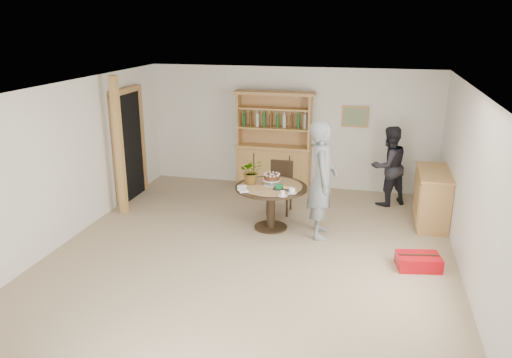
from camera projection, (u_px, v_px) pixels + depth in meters
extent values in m
plane|color=tan|center=(250.00, 256.00, 7.51)|extent=(7.00, 7.00, 0.00)
cube|color=white|center=(291.00, 128.00, 10.37)|extent=(6.00, 0.04, 2.50)
cube|color=white|center=(141.00, 308.00, 3.88)|extent=(6.00, 0.04, 2.50)
cube|color=white|center=(64.00, 164.00, 7.79)|extent=(0.04, 7.00, 2.50)
cube|color=white|center=(474.00, 193.00, 6.46)|extent=(0.04, 7.00, 2.50)
cube|color=white|center=(250.00, 89.00, 6.75)|extent=(6.00, 7.00, 0.04)
cube|color=tan|center=(355.00, 117.00, 9.96)|extent=(0.52, 0.03, 0.42)
cube|color=#59724C|center=(355.00, 117.00, 9.94)|extent=(0.44, 0.02, 0.34)
cube|color=black|center=(129.00, 146.00, 9.69)|extent=(0.10, 0.90, 2.10)
cube|color=tan|center=(117.00, 153.00, 9.23)|extent=(0.12, 0.10, 2.10)
cube|color=tan|center=(141.00, 141.00, 10.15)|extent=(0.12, 0.10, 2.10)
cube|color=tan|center=(125.00, 91.00, 9.36)|extent=(0.12, 1.10, 0.10)
cube|color=tan|center=(119.00, 147.00, 8.84)|extent=(0.12, 0.12, 2.50)
cube|color=tan|center=(274.00, 167.00, 10.44)|extent=(1.50, 0.50, 0.90)
cube|color=tan|center=(274.00, 146.00, 10.29)|extent=(1.56, 0.54, 0.04)
cube|color=tan|center=(276.00, 118.00, 10.22)|extent=(1.50, 0.04, 1.06)
cube|color=tan|center=(239.00, 118.00, 10.24)|extent=(0.04, 0.34, 1.06)
cube|color=tan|center=(310.00, 121.00, 9.92)|extent=(0.04, 0.34, 1.06)
cube|color=tan|center=(274.00, 128.00, 10.13)|extent=(1.44, 0.32, 0.03)
cube|color=tan|center=(274.00, 108.00, 10.01)|extent=(1.44, 0.32, 0.03)
cube|color=tan|center=(274.00, 93.00, 9.92)|extent=(1.62, 0.40, 0.06)
cylinder|color=#194C1E|center=(247.00, 119.00, 10.21)|extent=(0.07, 0.07, 0.28)
cylinder|color=#4C2D14|center=(255.00, 120.00, 10.17)|extent=(0.07, 0.07, 0.28)
cylinder|color=#B2BFB2|center=(263.00, 120.00, 10.14)|extent=(0.07, 0.07, 0.28)
cylinder|color=#194C1E|center=(270.00, 120.00, 10.10)|extent=(0.07, 0.07, 0.28)
cylinder|color=#4C2D14|center=(278.00, 121.00, 10.07)|extent=(0.07, 0.07, 0.28)
cylinder|color=#B2BFB2|center=(286.00, 121.00, 10.03)|extent=(0.07, 0.07, 0.28)
cylinder|color=#194C1E|center=(294.00, 121.00, 10.00)|extent=(0.07, 0.07, 0.28)
cylinder|color=#4C2D14|center=(302.00, 122.00, 9.96)|extent=(0.07, 0.07, 0.28)
cube|color=tan|center=(432.00, 199.00, 8.61)|extent=(0.50, 1.20, 0.90)
cube|color=tan|center=(435.00, 173.00, 8.47)|extent=(0.54, 1.26, 0.04)
cylinder|color=black|center=(271.00, 187.00, 8.31)|extent=(1.20, 1.20, 0.04)
cylinder|color=black|center=(271.00, 208.00, 8.43)|extent=(0.14, 0.14, 0.70)
cylinder|color=black|center=(271.00, 227.00, 8.53)|extent=(0.56, 0.56, 0.03)
cylinder|color=tan|center=(271.00, 186.00, 8.30)|extent=(1.04, 1.04, 0.01)
cube|color=black|center=(279.00, 189.00, 9.09)|extent=(0.43, 0.43, 0.04)
cube|color=black|center=(282.00, 173.00, 9.19)|extent=(0.42, 0.04, 0.46)
cube|color=black|center=(282.00, 162.00, 9.12)|extent=(0.42, 0.05, 0.05)
cube|color=black|center=(267.00, 203.00, 9.04)|extent=(0.04, 0.04, 0.44)
cube|color=black|center=(287.00, 205.00, 8.95)|extent=(0.04, 0.04, 0.44)
cube|color=black|center=(272.00, 197.00, 9.37)|extent=(0.04, 0.04, 0.44)
cube|color=black|center=(291.00, 199.00, 9.28)|extent=(0.04, 0.04, 0.44)
cylinder|color=white|center=(272.00, 185.00, 8.35)|extent=(0.28, 0.28, 0.01)
cylinder|color=white|center=(272.00, 182.00, 8.34)|extent=(0.05, 0.05, 0.08)
cylinder|color=white|center=(272.00, 180.00, 8.32)|extent=(0.30, 0.30, 0.01)
cylinder|color=#4B2615|center=(272.00, 177.00, 8.31)|extent=(0.26, 0.26, 0.09)
cylinder|color=white|center=(272.00, 174.00, 8.29)|extent=(0.08, 0.08, 0.01)
sphere|color=white|center=(279.00, 175.00, 8.27)|extent=(0.04, 0.04, 0.04)
sphere|color=white|center=(279.00, 174.00, 8.33)|extent=(0.04, 0.04, 0.04)
sphere|color=white|center=(277.00, 173.00, 8.38)|extent=(0.04, 0.04, 0.04)
sphere|color=white|center=(273.00, 172.00, 8.40)|extent=(0.04, 0.04, 0.04)
sphere|color=white|center=(270.00, 172.00, 8.40)|extent=(0.04, 0.04, 0.04)
sphere|color=white|center=(267.00, 173.00, 8.37)|extent=(0.04, 0.04, 0.04)
sphere|color=white|center=(265.00, 174.00, 8.32)|extent=(0.04, 0.04, 0.04)
sphere|color=white|center=(265.00, 175.00, 8.26)|extent=(0.04, 0.04, 0.04)
sphere|color=white|center=(267.00, 176.00, 8.21)|extent=(0.04, 0.04, 0.04)
sphere|color=white|center=(270.00, 176.00, 8.18)|extent=(0.04, 0.04, 0.04)
sphere|color=white|center=(274.00, 176.00, 8.18)|extent=(0.04, 0.04, 0.04)
sphere|color=white|center=(277.00, 176.00, 8.21)|extent=(0.04, 0.04, 0.04)
imported|color=#3F7233|center=(251.00, 171.00, 8.36)|extent=(0.47, 0.44, 0.42)
cube|color=black|center=(283.00, 189.00, 8.14)|extent=(0.30, 0.20, 0.01)
cube|color=#0C722D|center=(279.00, 186.00, 8.14)|extent=(0.10, 0.10, 0.06)
cube|color=#0C722D|center=(279.00, 184.00, 8.13)|extent=(0.11, 0.02, 0.01)
cylinder|color=white|center=(292.00, 193.00, 7.95)|extent=(0.15, 0.15, 0.01)
imported|color=white|center=(292.00, 190.00, 7.94)|extent=(0.10, 0.10, 0.08)
cylinder|color=white|center=(283.00, 196.00, 7.82)|extent=(0.15, 0.15, 0.01)
imported|color=white|center=(283.00, 193.00, 7.81)|extent=(0.08, 0.08, 0.07)
cube|color=white|center=(242.00, 187.00, 8.21)|extent=(0.14, 0.08, 0.03)
cube|color=white|center=(242.00, 189.00, 8.10)|extent=(0.16, 0.11, 0.03)
cube|color=white|center=(244.00, 191.00, 7.99)|extent=(0.16, 0.14, 0.03)
imported|color=slate|center=(322.00, 180.00, 7.96)|extent=(0.53, 0.74, 1.92)
imported|color=black|center=(389.00, 166.00, 9.41)|extent=(0.94, 0.91, 1.53)
cube|color=#BC0913|center=(418.00, 262.00, 7.12)|extent=(0.66, 0.50, 0.20)
cube|color=black|center=(419.00, 255.00, 7.09)|extent=(0.56, 0.14, 0.01)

